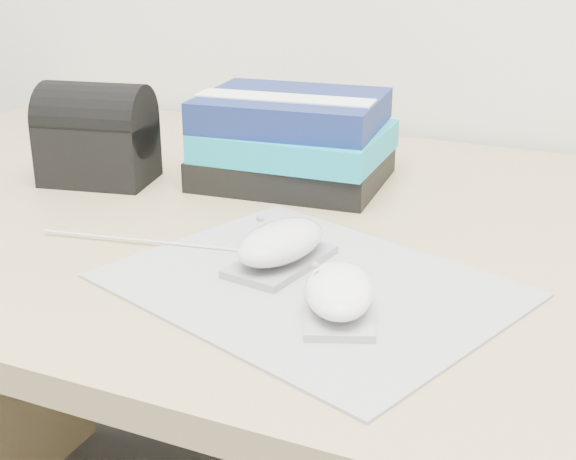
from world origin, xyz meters
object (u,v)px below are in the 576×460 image
at_px(mouse_front, 339,293).
at_px(book_stack, 293,140).
at_px(mouse_rear, 281,245).
at_px(pouch, 97,134).
at_px(desk, 398,384).

bearing_deg(mouse_front, book_stack, 119.74).
xyz_separation_m(mouse_rear, book_stack, (-0.10, 0.26, 0.03)).
xyz_separation_m(book_stack, pouch, (-0.23, -0.10, 0.01)).
bearing_deg(mouse_rear, mouse_front, -39.65).
bearing_deg(pouch, book_stack, 23.68).
relative_size(desk, book_stack, 6.45).
bearing_deg(mouse_rear, desk, 71.69).
xyz_separation_m(desk, mouse_front, (0.02, -0.28, 0.26)).
bearing_deg(desk, book_stack, 163.14).
bearing_deg(mouse_front, mouse_rear, 140.35).
relative_size(mouse_rear, pouch, 0.82).
bearing_deg(pouch, mouse_front, -28.81).
bearing_deg(pouch, desk, 7.03).
height_order(desk, mouse_front, mouse_front).
bearing_deg(mouse_front, pouch, 151.19).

